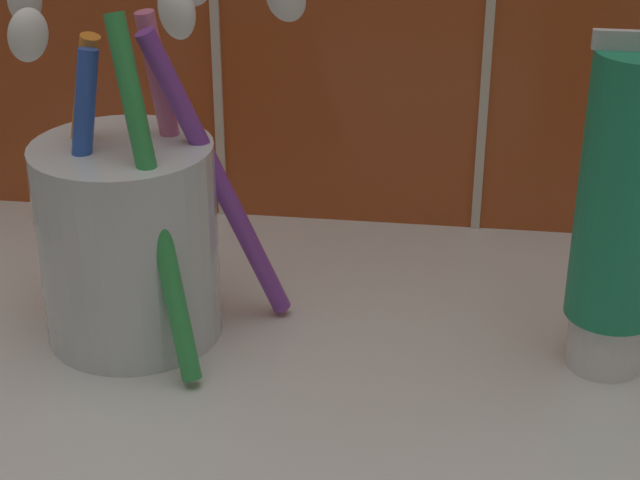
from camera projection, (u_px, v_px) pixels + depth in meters
sink_counter at (439, 421)px, 46.59cm from camera, size 59.39×36.61×2.00cm
toothbrush_cup at (132, 230)px, 49.15cm from camera, size 14.12×9.99×18.04cm
toothpaste_tube at (625, 211)px, 45.50cm from camera, size 4.27×4.07×15.48cm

